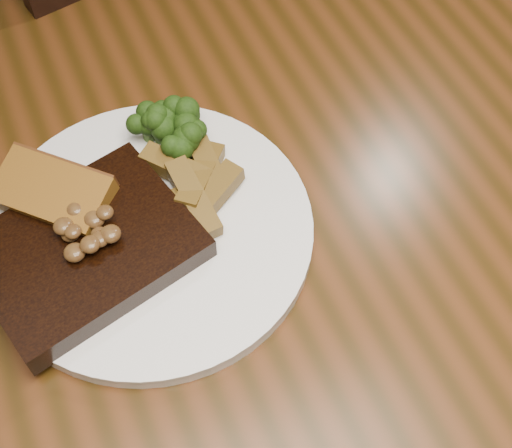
{
  "coord_description": "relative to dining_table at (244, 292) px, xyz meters",
  "views": [
    {
      "loc": [
        -0.13,
        -0.33,
        1.34
      ],
      "look_at": [
        0.01,
        0.0,
        0.78
      ],
      "focal_mm": 50.0,
      "sensor_mm": 36.0,
      "label": 1
    }
  ],
  "objects": [
    {
      "name": "garlic_bread",
      "position": [
        -0.15,
        0.1,
        0.12
      ],
      "size": [
        0.12,
        0.12,
        0.02
      ],
      "primitive_type": "cube",
      "rotation": [
        0.0,
        0.0,
        -0.8
      ],
      "color": "brown",
      "rests_on": "plate"
    },
    {
      "name": "chair_far",
      "position": [
        0.08,
        0.57,
        -0.17
      ],
      "size": [
        0.49,
        0.49,
        0.89
      ],
      "rotation": [
        0.0,
        0.0,
        3.34
      ],
      "color": "black",
      "rests_on": "ground"
    },
    {
      "name": "dining_table",
      "position": [
        0.0,
        0.0,
        0.0
      ],
      "size": [
        1.6,
        0.9,
        0.75
      ],
      "color": "#48240E",
      "rests_on": "ground"
    },
    {
      "name": "mushroom_pile",
      "position": [
        -0.13,
        0.04,
        0.15
      ],
      "size": [
        0.06,
        0.06,
        0.03
      ],
      "primitive_type": null,
      "color": "brown",
      "rests_on": "steak"
    },
    {
      "name": "broccoli_cluster",
      "position": [
        -0.02,
        0.14,
        0.12
      ],
      "size": [
        0.08,
        0.08,
        0.04
      ],
      "primitive_type": null,
      "color": "#213E0E",
      "rests_on": "plate"
    },
    {
      "name": "potato_wedges",
      "position": [
        -0.02,
        0.06,
        0.12
      ],
      "size": [
        0.11,
        0.11,
        0.02
      ],
      "primitive_type": null,
      "color": "brown",
      "rests_on": "plate"
    },
    {
      "name": "plate",
      "position": [
        -0.07,
        0.05,
        0.1
      ],
      "size": [
        0.34,
        0.34,
        0.01
      ],
      "primitive_type": "cylinder",
      "rotation": [
        0.0,
        0.0,
        0.1
      ],
      "color": "white",
      "rests_on": "dining_table"
    },
    {
      "name": "steak",
      "position": [
        -0.14,
        0.04,
        0.12
      ],
      "size": [
        0.22,
        0.19,
        0.03
      ],
      "primitive_type": "cube",
      "rotation": [
        0.0,
        0.0,
        0.24
      ],
      "color": "black",
      "rests_on": "plate"
    },
    {
      "name": "steak_bone",
      "position": [
        -0.14,
        -0.03,
        0.11
      ],
      "size": [
        0.15,
        0.05,
        0.02
      ],
      "primitive_type": "cube",
      "rotation": [
        0.0,
        0.0,
        0.24
      ],
      "color": "beige",
      "rests_on": "plate"
    }
  ]
}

